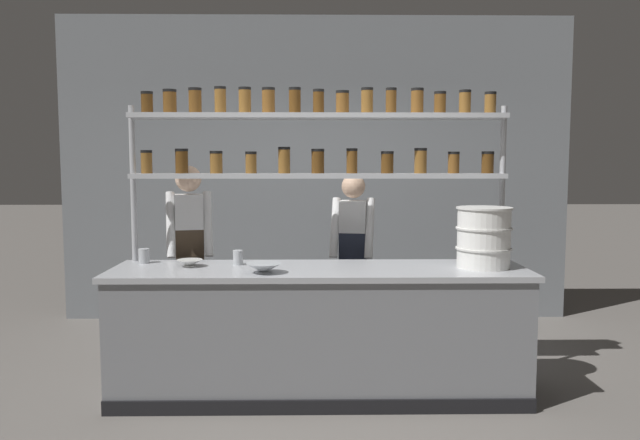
{
  "coord_description": "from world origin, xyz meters",
  "views": [
    {
      "loc": [
        -0.06,
        -4.35,
        1.67
      ],
      "look_at": [
        0.01,
        0.2,
        1.24
      ],
      "focal_mm": 35.0,
      "sensor_mm": 36.0,
      "label": 1
    }
  ],
  "objects": [
    {
      "name": "ground_plane",
      "position": [
        0.0,
        0.0,
        0.0
      ],
      "size": [
        40.0,
        40.0,
        0.0
      ],
      "primitive_type": "plane",
      "color": "slate"
    },
    {
      "name": "back_wall",
      "position": [
        0.0,
        2.26,
        1.59
      ],
      "size": [
        5.34,
        0.12,
        3.17
      ],
      "primitive_type": "cube",
      "color": "gray",
      "rests_on": "ground_plane"
    },
    {
      "name": "prep_counter",
      "position": [
        0.0,
        -0.0,
        0.46
      ],
      "size": [
        2.94,
        0.76,
        0.92
      ],
      "color": "gray",
      "rests_on": "ground_plane"
    },
    {
      "name": "spice_shelf_unit",
      "position": [
        -0.01,
        0.33,
        1.78
      ],
      "size": [
        2.82,
        0.28,
        2.22
      ],
      "color": "#ADAFB5",
      "rests_on": "ground_plane"
    },
    {
      "name": "chef_left",
      "position": [
        -1.03,
        0.62,
        0.94
      ],
      "size": [
        0.4,
        0.33,
        1.64
      ],
      "rotation": [
        0.0,
        0.0,
        0.22
      ],
      "color": "black",
      "rests_on": "ground_plane"
    },
    {
      "name": "chef_center",
      "position": [
        0.3,
        0.83,
        0.89
      ],
      "size": [
        0.4,
        0.32,
        1.56
      ],
      "rotation": [
        0.0,
        0.0,
        -0.2
      ],
      "color": "black",
      "rests_on": "ground_plane"
    },
    {
      "name": "container_stack",
      "position": [
        1.16,
        -0.0,
        1.14
      ],
      "size": [
        0.39,
        0.39,
        0.43
      ],
      "color": "white",
      "rests_on": "prep_counter"
    },
    {
      "name": "prep_bowl_near_left",
      "position": [
        -0.38,
        -0.2,
        0.95
      ],
      "size": [
        0.24,
        0.24,
        0.07
      ],
      "color": "#B2B7BC",
      "rests_on": "prep_counter"
    },
    {
      "name": "prep_bowl_center_front",
      "position": [
        -0.93,
        0.07,
        0.94
      ],
      "size": [
        0.18,
        0.18,
        0.05
      ],
      "color": "silver",
      "rests_on": "prep_counter"
    },
    {
      "name": "serving_cup_front",
      "position": [
        -0.59,
        0.14,
        0.97
      ],
      "size": [
        0.07,
        0.07,
        0.11
      ],
      "color": "#B2B7BC",
      "rests_on": "prep_counter"
    },
    {
      "name": "serving_cup_by_board",
      "position": [
        -1.29,
        0.23,
        0.97
      ],
      "size": [
        0.08,
        0.08,
        0.11
      ],
      "color": "#B2B7BC",
      "rests_on": "prep_counter"
    }
  ]
}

